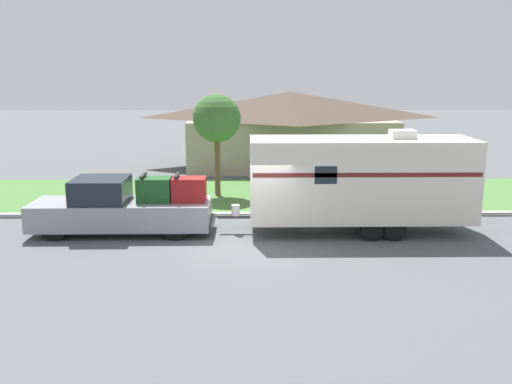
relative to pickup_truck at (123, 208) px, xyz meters
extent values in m
plane|color=#515456|center=(4.29, -1.60, -0.88)|extent=(120.00, 120.00, 0.00)
cube|color=#999993|center=(4.29, 2.15, -0.81)|extent=(80.00, 0.30, 0.14)
cube|color=#477538|center=(4.29, 5.80, -0.86)|extent=(80.00, 7.00, 0.03)
cube|color=gray|center=(6.58, 13.56, 0.49)|extent=(11.10, 6.66, 2.73)
pyramid|color=#4C3D33|center=(6.58, 13.56, 2.58)|extent=(11.99, 7.19, 1.45)
cube|color=#4C3828|center=(6.58, 10.26, 0.17)|extent=(1.00, 0.06, 2.10)
cylinder|color=black|center=(-2.09, -0.78, -0.45)|extent=(0.85, 0.28, 0.85)
cylinder|color=black|center=(-2.09, 0.78, -0.45)|extent=(0.85, 0.28, 0.85)
cylinder|color=black|center=(1.83, -0.78, -0.45)|extent=(0.85, 0.28, 0.85)
cylinder|color=black|center=(1.83, 0.78, -0.45)|extent=(0.85, 0.28, 0.85)
cube|color=gray|center=(-1.33, 0.00, -0.21)|extent=(3.40, 1.91, 0.86)
cube|color=#19232D|center=(-0.72, 0.00, 0.61)|extent=(1.77, 1.76, 0.79)
cube|color=gray|center=(1.63, 0.00, -0.21)|extent=(2.53, 1.91, 0.86)
cube|color=#333333|center=(2.96, 0.00, -0.52)|extent=(0.12, 1.72, 0.20)
cube|color=#194C1E|center=(1.08, 0.00, 0.62)|extent=(1.15, 0.80, 0.80)
cube|color=black|center=(0.71, 0.00, 1.10)|extent=(0.10, 0.88, 0.08)
cube|color=maroon|center=(2.19, 0.00, 0.62)|extent=(1.15, 0.80, 0.80)
cube|color=black|center=(1.82, 0.00, 1.10)|extent=(0.10, 0.88, 0.08)
cylinder|color=black|center=(8.13, -1.00, -0.52)|extent=(0.70, 0.22, 0.70)
cylinder|color=black|center=(8.13, 1.00, -0.52)|extent=(0.70, 0.22, 0.70)
cylinder|color=black|center=(8.90, -1.00, -0.52)|extent=(0.70, 0.22, 0.70)
cylinder|color=black|center=(8.90, 1.00, -0.52)|extent=(0.70, 0.22, 0.70)
cube|color=silver|center=(7.93, 0.00, 0.97)|extent=(7.36, 2.28, 2.69)
cube|color=#5B1E1E|center=(7.93, -1.14, 1.30)|extent=(7.21, 0.01, 0.14)
cube|color=#383838|center=(3.70, 0.00, -0.33)|extent=(1.10, 0.12, 0.10)
cylinder|color=silver|center=(3.75, 0.00, -0.10)|extent=(0.28, 0.28, 0.36)
cube|color=silver|center=(9.25, 0.00, 2.45)|extent=(0.80, 0.68, 0.28)
cube|color=#19232D|center=(6.60, -1.14, 1.30)|extent=(0.70, 0.01, 0.56)
cylinder|color=brown|center=(7.26, 2.88, -0.30)|extent=(0.09, 0.09, 1.14)
cube|color=black|center=(7.26, 2.88, 0.38)|extent=(0.48, 0.20, 0.22)
cylinder|color=brown|center=(2.86, 5.76, 0.42)|extent=(0.24, 0.24, 2.60)
sphere|color=#38662D|center=(2.86, 5.76, 2.49)|extent=(2.05, 2.05, 2.05)
camera|label=1|loc=(4.14, -18.57, 4.55)|focal=40.00mm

